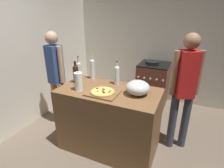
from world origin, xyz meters
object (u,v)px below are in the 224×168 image
pizza (103,92)px  person_in_red (184,87)px  wine_bottle_clear (92,68)px  stove (153,84)px  paper_towel_roll (78,82)px  person_in_stripes (56,75)px  mixing_bowl (138,88)px  wine_bottle_green (76,73)px  wine_bottle_amber (117,74)px  wine_bottle_dark (79,70)px

pizza → person_in_red: size_ratio=0.18×
wine_bottle_clear → stove: size_ratio=0.41×
paper_towel_roll → person_in_stripes: size_ratio=0.15×
mixing_bowl → stove: (-0.10, 1.58, -0.57)m
paper_towel_roll → wine_bottle_green: 0.28m
stove → person_in_stripes: 2.00m
paper_towel_roll → person_in_stripes: (-0.67, 0.34, -0.12)m
mixing_bowl → wine_bottle_amber: (-0.37, 0.21, 0.06)m
wine_bottle_clear → paper_towel_roll: bearing=-83.9°
pizza → person_in_stripes: 1.06m
pizza → wine_bottle_clear: wine_bottle_clear is taller
mixing_bowl → person_in_red: person_in_red is taller
wine_bottle_dark → wine_bottle_green: wine_bottle_dark is taller
person_in_red → wine_bottle_amber: bearing=-167.8°
paper_towel_roll → wine_bottle_green: bearing=131.3°
person_in_stripes → mixing_bowl: bearing=-6.0°
stove → wine_bottle_dark: bearing=-121.7°
pizza → stove: pizza is taller
paper_towel_roll → person_in_red: size_ratio=0.15×
pizza → person_in_red: 1.10m
wine_bottle_amber → wine_bottle_green: bearing=-161.5°
wine_bottle_clear → person_in_stripes: bearing=-169.4°
pizza → wine_bottle_dark: bearing=149.9°
person_in_red → stove: bearing=118.6°
paper_towel_roll → wine_bottle_dark: (-0.23, 0.35, 0.03)m
mixing_bowl → wine_bottle_amber: size_ratio=0.89×
pizza → mixing_bowl: 0.45m
pizza → wine_bottle_green: bearing=160.4°
mixing_bowl → stove: size_ratio=0.32×
wine_bottle_amber → person_in_red: person_in_red is taller
wine_bottle_clear → wine_bottle_amber: size_ratio=1.17×
wine_bottle_clear → person_in_red: (1.33, 0.14, -0.13)m
wine_bottle_green → stove: bearing=61.8°
wine_bottle_dark → pizza: bearing=-30.1°
wine_bottle_amber → person_in_stripes: (-1.06, -0.06, -0.15)m
wine_bottle_green → pizza: bearing=-19.6°
mixing_bowl → wine_bottle_dark: size_ratio=0.84×
pizza → mixing_bowl: mixing_bowl is taller
pizza → wine_bottle_clear: bearing=132.1°
wine_bottle_dark → person_in_red: person_in_red is taller
pizza → mixing_bowl: (0.41, 0.17, 0.06)m
wine_bottle_dark → wine_bottle_clear: wine_bottle_clear is taller
pizza → wine_bottle_amber: (0.04, 0.38, 0.12)m
wine_bottle_green → stove: wine_bottle_green is taller
pizza → person_in_stripes: bearing=162.7°
wine_bottle_clear → person_in_stripes: person_in_stripes is taller
wine_bottle_clear → person_in_red: person_in_red is taller
paper_towel_roll → wine_bottle_green: wine_bottle_green is taller
wine_bottle_amber → wine_bottle_green: (-0.57, -0.19, -0.00)m
mixing_bowl → wine_bottle_amber: bearing=150.5°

